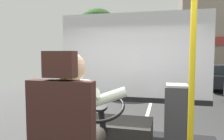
{
  "coord_description": "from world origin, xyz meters",
  "views": [
    {
      "loc": [
        0.52,
        -1.87,
        2.0
      ],
      "look_at": [
        -0.24,
        1.18,
        1.76
      ],
      "focal_mm": 33.94,
      "sensor_mm": 36.0,
      "label": 1
    }
  ],
  "objects_px": {
    "bus_driver": "(74,119)",
    "steering_console": "(109,134)",
    "parked_car_black": "(222,76)",
    "parked_car_white": "(199,67)",
    "fare_box": "(176,129)",
    "parked_car_green": "(208,70)",
    "handrail_pole": "(192,93)"
  },
  "relations": [
    {
      "from": "bus_driver",
      "to": "steering_console",
      "type": "relative_size",
      "value": 0.78
    },
    {
      "from": "parked_car_black",
      "to": "parked_car_white",
      "type": "xyz_separation_m",
      "value": [
        0.22,
        9.97,
        -0.08
      ]
    },
    {
      "from": "parked_car_black",
      "to": "fare_box",
      "type": "bearing_deg",
      "value": -105.73
    },
    {
      "from": "parked_car_green",
      "to": "bus_driver",
      "type": "bearing_deg",
      "value": -103.58
    },
    {
      "from": "bus_driver",
      "to": "parked_car_black",
      "type": "height_order",
      "value": "bus_driver"
    },
    {
      "from": "bus_driver",
      "to": "steering_console",
      "type": "xyz_separation_m",
      "value": [
        -0.0,
        1.11,
        -0.53
      ]
    },
    {
      "from": "steering_console",
      "to": "parked_car_green",
      "type": "xyz_separation_m",
      "value": [
        4.05,
        15.67,
        -0.27
      ]
    },
    {
      "from": "fare_box",
      "to": "parked_car_green",
      "type": "bearing_deg",
      "value": 78.56
    },
    {
      "from": "steering_console",
      "to": "parked_car_white",
      "type": "bearing_deg",
      "value": 78.65
    },
    {
      "from": "fare_box",
      "to": "parked_car_white",
      "type": "height_order",
      "value": "fare_box"
    },
    {
      "from": "steering_console",
      "to": "parked_car_white",
      "type": "distance_m",
      "value": 21.18
    },
    {
      "from": "bus_driver",
      "to": "steering_console",
      "type": "distance_m",
      "value": 1.23
    },
    {
      "from": "steering_console",
      "to": "parked_car_black",
      "type": "relative_size",
      "value": 0.25
    },
    {
      "from": "parked_car_white",
      "to": "bus_driver",
      "type": "bearing_deg",
      "value": -100.79
    },
    {
      "from": "bus_driver",
      "to": "parked_car_white",
      "type": "height_order",
      "value": "bus_driver"
    },
    {
      "from": "bus_driver",
      "to": "fare_box",
      "type": "bearing_deg",
      "value": 43.97
    },
    {
      "from": "bus_driver",
      "to": "parked_car_green",
      "type": "distance_m",
      "value": 17.28
    },
    {
      "from": "bus_driver",
      "to": "parked_car_green",
      "type": "bearing_deg",
      "value": 76.42
    },
    {
      "from": "fare_box",
      "to": "parked_car_black",
      "type": "relative_size",
      "value": 0.21
    },
    {
      "from": "bus_driver",
      "to": "parked_car_black",
      "type": "distance_m",
      "value": 12.57
    },
    {
      "from": "fare_box",
      "to": "parked_car_green",
      "type": "xyz_separation_m",
      "value": [
        3.23,
        15.99,
        -0.52
      ]
    },
    {
      "from": "parked_car_black",
      "to": "parked_car_green",
      "type": "bearing_deg",
      "value": 88.79
    },
    {
      "from": "parked_car_black",
      "to": "parked_car_white",
      "type": "height_order",
      "value": "parked_car_black"
    },
    {
      "from": "steering_console",
      "to": "parked_car_white",
      "type": "xyz_separation_m",
      "value": [
        4.17,
        20.77,
        -0.32
      ]
    },
    {
      "from": "bus_driver",
      "to": "handrail_pole",
      "type": "bearing_deg",
      "value": 9.72
    },
    {
      "from": "bus_driver",
      "to": "fare_box",
      "type": "xyz_separation_m",
      "value": [
        0.82,
        0.79,
        -0.28
      ]
    },
    {
      "from": "handrail_pole",
      "to": "steering_console",
      "type": "bearing_deg",
      "value": 132.89
    },
    {
      "from": "handrail_pole",
      "to": "fare_box",
      "type": "bearing_deg",
      "value": 96.42
    },
    {
      "from": "parked_car_white",
      "to": "fare_box",
      "type": "bearing_deg",
      "value": -99.03
    },
    {
      "from": "bus_driver",
      "to": "handrail_pole",
      "type": "relative_size",
      "value": 0.44
    },
    {
      "from": "fare_box",
      "to": "parked_car_white",
      "type": "distance_m",
      "value": 21.36
    },
    {
      "from": "bus_driver",
      "to": "parked_car_green",
      "type": "xyz_separation_m",
      "value": [
        4.05,
        16.78,
        -0.8
      ]
    }
  ]
}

